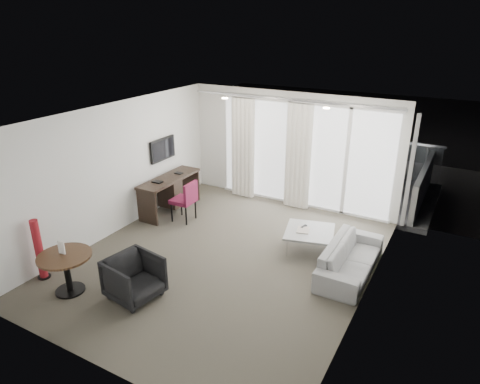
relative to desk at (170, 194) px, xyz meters
The scene contains 28 objects.
floor 2.53m from the desk, 29.97° to the right, with size 5.00×6.00×0.00m, color #4B463B.
ceiling 3.33m from the desk, 29.97° to the right, with size 5.00×6.00×0.00m, color white.
wall_left 1.58m from the desk, 105.19° to the right, with size 0.00×6.00×2.60m, color silver.
wall_right 4.91m from the desk, 14.97° to the right, with size 0.00×6.00×2.60m, color silver.
wall_front 4.85m from the desk, 63.02° to the right, with size 5.00×0.00×2.60m, color silver.
window_panel 3.12m from the desk, 35.23° to the left, with size 4.00×0.02×2.38m, color white, non-canonical shape.
window_frame 3.11m from the desk, 35.00° to the left, with size 4.10×0.06×2.44m, color white, non-canonical shape.
curtain_left 2.04m from the desk, 57.26° to the left, with size 0.60×0.20×2.38m, color silver, non-canonical shape.
curtain_right 2.99m from the desk, 33.13° to the left, with size 0.60×0.20×2.38m, color silver, non-canonical shape.
curtain_track 3.37m from the desk, 36.05° to the left, with size 4.80×0.04×0.04m, color #B2B2B7, non-canonical shape.
downlight_a 2.56m from the desk, 15.66° to the left, with size 0.12×0.12×0.02m, color #FFE0B2.
downlight_b 4.03m from the desk, ahead, with size 0.12×0.12×0.02m, color #FFE0B2.
desk is the anchor object (origin of this frame).
tv 1.02m from the desk, 145.24° to the left, with size 0.05×0.80×0.50m, color black, non-canonical shape.
desk_chair 0.63m from the desk, 26.02° to the right, with size 0.49×0.46×0.90m, color maroon, non-canonical shape.
round_table 3.34m from the desk, 81.12° to the right, with size 0.83×0.83×0.66m, color #402917, non-canonical shape.
menu_card 3.33m from the desk, 82.16° to the right, with size 0.12×0.02×0.22m, color white, non-canonical shape.
red_lamp 3.25m from the desk, 93.40° to the right, with size 0.21×0.21×1.07m, color maroon.
tub_armchair 3.29m from the desk, 61.98° to the right, with size 0.73×0.76×0.69m, color black.
coffee_table 3.40m from the desk, ahead, with size 0.88×0.88×0.40m, color gray, non-canonical shape.
remote 3.24m from the desk, ahead, with size 0.05×0.16×0.02m, color black, non-canonical shape.
magazine 3.28m from the desk, ahead, with size 0.24×0.31×0.02m, color gray, non-canonical shape.
sofa 4.32m from the desk, ahead, with size 1.86×0.73×0.54m, color gray.
terrace_slab 4.11m from the desk, 52.89° to the left, with size 5.60×3.00×0.12m, color #4D4D50.
rattan_chair_a 4.12m from the desk, 51.39° to the left, with size 0.49×0.49×0.72m, color brown, non-canonical shape.
rattan_chair_b 5.13m from the desk, 40.88° to the left, with size 0.61×0.61×0.89m, color brown, non-canonical shape.
rattan_table 4.62m from the desk, 29.35° to the left, with size 0.49×0.49×0.49m, color brown, non-canonical shape.
balustrade 5.31m from the desk, 62.37° to the left, with size 5.50×0.06×1.05m, color #B2B2B7, non-canonical shape.
Camera 1 is at (3.54, -5.77, 4.06)m, focal length 32.00 mm.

